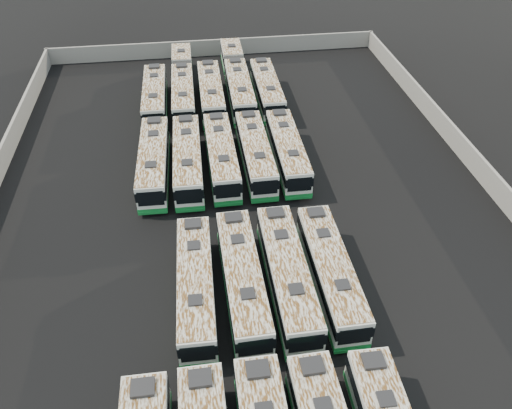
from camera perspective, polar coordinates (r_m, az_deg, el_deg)
name	(u,v)px	position (r m, az deg, el deg)	size (l,w,h in m)	color
ground	(249,225)	(42.06, -0.81, -2.36)	(140.00, 140.00, 0.00)	black
perimeter_wall	(249,215)	(41.34, -0.82, -1.22)	(45.20, 73.20, 2.20)	gray
bus_midfront_left	(196,285)	(35.33, -6.88, -9.15)	(2.74, 11.64, 3.26)	silver
bus_midfront_center	(243,279)	(35.41, -1.55, -8.52)	(2.70, 11.93, 3.35)	silver
bus_midfront_right	(287,275)	(35.70, 3.60, -8.02)	(2.61, 12.12, 3.41)	silver
bus_midfront_far_right	(330,272)	(36.32, 8.51, -7.58)	(2.50, 11.68, 3.29)	silver
bus_midback_far_left	(154,162)	(47.43, -11.59, 4.83)	(2.84, 12.07, 3.39)	silver
bus_midback_left	(188,160)	(47.16, -7.81, 5.10)	(2.74, 12.09, 3.40)	silver
bus_midback_center	(221,156)	(47.42, -3.97, 5.57)	(2.60, 11.88, 3.34)	silver
bus_midback_right	(255,153)	(47.71, -0.06, 5.89)	(2.54, 11.80, 3.32)	silver
bus_midback_far_right	(287,151)	(48.15, 3.62, 6.13)	(2.59, 11.72, 3.29)	silver
bus_back_far_left	(155,97)	(58.90, -11.48, 11.98)	(2.55, 11.74, 3.30)	silver
bus_back_left	(183,83)	(61.51, -8.36, 13.55)	(2.70, 18.13, 3.28)	silver
bus_back_center	(211,93)	(58.70, -5.16, 12.56)	(2.65, 12.02, 3.38)	silver
bus_back_right	(237,79)	(61.92, -2.19, 14.18)	(2.81, 18.80, 3.40)	silver
bus_back_far_right	(267,90)	(59.34, 1.27, 12.99)	(2.61, 11.82, 3.32)	silver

